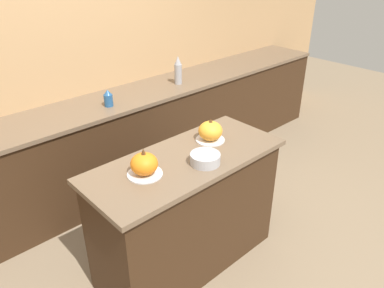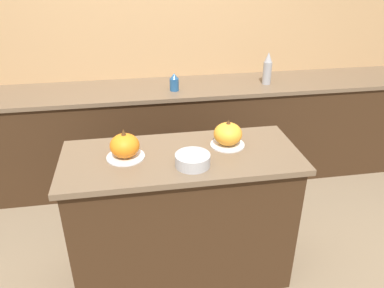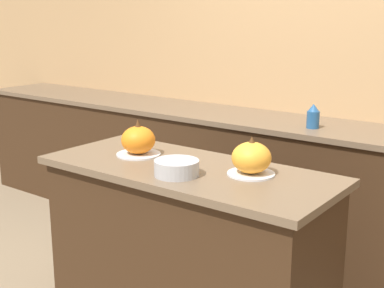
{
  "view_description": "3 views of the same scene",
  "coord_description": "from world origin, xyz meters",
  "px_view_note": "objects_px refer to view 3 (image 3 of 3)",
  "views": [
    {
      "loc": [
        -1.43,
        -1.61,
        2.18
      ],
      "look_at": [
        0.05,
        -0.01,
        1.02
      ],
      "focal_mm": 35.0,
      "sensor_mm": 36.0,
      "label": 1
    },
    {
      "loc": [
        -0.26,
        -1.91,
        1.99
      ],
      "look_at": [
        0.07,
        0.03,
        0.98
      ],
      "focal_mm": 35.0,
      "sensor_mm": 36.0,
      "label": 2
    },
    {
      "loc": [
        1.44,
        -1.88,
        1.62
      ],
      "look_at": [
        0.01,
        0.03,
        1.03
      ],
      "focal_mm": 50.0,
      "sensor_mm": 36.0,
      "label": 3
    }
  ],
  "objects_px": {
    "pumpkin_cake_left": "(138,141)",
    "pumpkin_cake_right": "(251,159)",
    "bottle_short": "(313,117)",
    "mixing_bowl": "(177,168)"
  },
  "relations": [
    {
      "from": "pumpkin_cake_left",
      "to": "pumpkin_cake_right",
      "type": "xyz_separation_m",
      "value": [
        0.62,
        0.05,
        0.0
      ]
    },
    {
      "from": "pumpkin_cake_left",
      "to": "bottle_short",
      "type": "height_order",
      "value": "pumpkin_cake_left"
    },
    {
      "from": "bottle_short",
      "to": "mixing_bowl",
      "type": "height_order",
      "value": "bottle_short"
    },
    {
      "from": "pumpkin_cake_right",
      "to": "bottle_short",
      "type": "bearing_deg",
      "value": 100.42
    },
    {
      "from": "bottle_short",
      "to": "mixing_bowl",
      "type": "xyz_separation_m",
      "value": [
        -0.06,
        -1.27,
        -0.04
      ]
    },
    {
      "from": "bottle_short",
      "to": "mixing_bowl",
      "type": "distance_m",
      "value": 1.27
    },
    {
      "from": "pumpkin_cake_right",
      "to": "mixing_bowl",
      "type": "height_order",
      "value": "pumpkin_cake_right"
    },
    {
      "from": "mixing_bowl",
      "to": "pumpkin_cake_right",
      "type": "bearing_deg",
      "value": 39.17
    },
    {
      "from": "pumpkin_cake_left",
      "to": "pumpkin_cake_right",
      "type": "relative_size",
      "value": 1.05
    },
    {
      "from": "pumpkin_cake_right",
      "to": "bottle_short",
      "type": "xyz_separation_m",
      "value": [
        -0.2,
        1.06,
        0.0
      ]
    }
  ]
}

